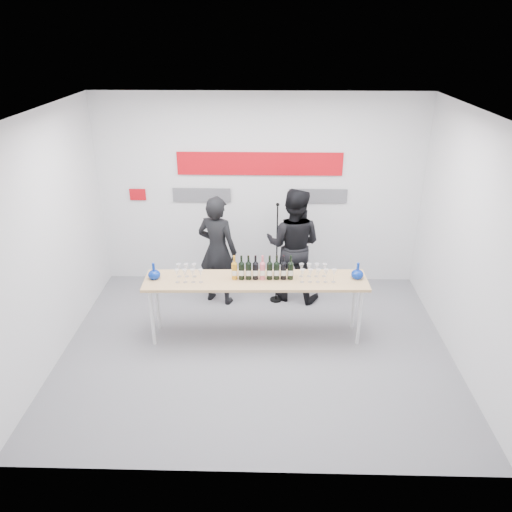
{
  "coord_description": "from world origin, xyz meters",
  "views": [
    {
      "loc": [
        0.14,
        -5.42,
        3.85
      ],
      "look_at": [
        -0.01,
        0.39,
        1.15
      ],
      "focal_mm": 35.0,
      "sensor_mm": 36.0,
      "label": 1
    }
  ],
  "objects_px": {
    "tasting_table": "(256,284)",
    "presenter_right": "(293,245)",
    "mic_stand": "(276,272)",
    "presenter_left": "(217,251)"
  },
  "relations": [
    {
      "from": "presenter_left",
      "to": "presenter_right",
      "type": "distance_m",
      "value": 1.13
    },
    {
      "from": "tasting_table",
      "to": "mic_stand",
      "type": "height_order",
      "value": "mic_stand"
    },
    {
      "from": "presenter_left",
      "to": "mic_stand",
      "type": "xyz_separation_m",
      "value": [
        0.87,
        0.02,
        -0.35
      ]
    },
    {
      "from": "tasting_table",
      "to": "presenter_right",
      "type": "bearing_deg",
      "value": 62.52
    },
    {
      "from": "tasting_table",
      "to": "presenter_right",
      "type": "relative_size",
      "value": 1.66
    },
    {
      "from": "presenter_right",
      "to": "mic_stand",
      "type": "bearing_deg",
      "value": 42.17
    },
    {
      "from": "tasting_table",
      "to": "presenter_left",
      "type": "relative_size",
      "value": 1.73
    },
    {
      "from": "tasting_table",
      "to": "mic_stand",
      "type": "bearing_deg",
      "value": 72.07
    },
    {
      "from": "presenter_right",
      "to": "mic_stand",
      "type": "relative_size",
      "value": 1.1
    },
    {
      "from": "presenter_right",
      "to": "mic_stand",
      "type": "distance_m",
      "value": 0.48
    }
  ]
}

